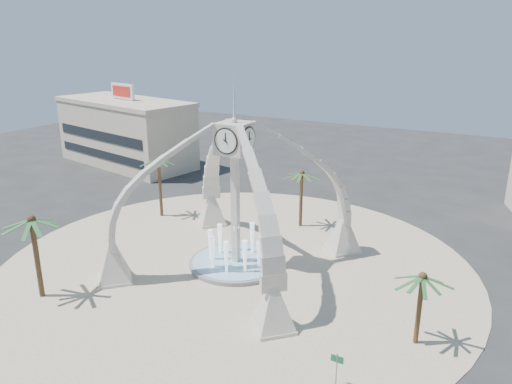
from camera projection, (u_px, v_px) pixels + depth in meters
The scene contains 10 objects.
ground at pixel (236, 265), 42.68m from camera, with size 140.00×140.00×0.00m, color #282828.
plaza at pixel (236, 265), 42.67m from camera, with size 40.00×40.00×0.06m, color beige.
clock_tower at pixel (235, 193), 40.69m from camera, with size 17.94×17.94×16.30m.
fountain at pixel (236, 262), 42.59m from camera, with size 8.00×8.00×3.62m.
building_nw at pixel (126, 132), 74.11m from camera, with size 23.75×13.73×11.90m.
palm_east at pixel (423, 277), 30.55m from camera, with size 4.06×4.06×5.41m.
palm_west at pixel (158, 160), 52.14m from camera, with size 4.46×4.46×7.00m.
palm_north at pixel (302, 174), 49.46m from camera, with size 3.98×3.98×6.37m.
palm_south at pixel (31, 221), 35.77m from camera, with size 5.24×5.24×7.01m.
street_sign at pixel (337, 363), 27.67m from camera, with size 0.78×0.07×2.13m.
Camera 1 is at (19.93, -33.21, 19.07)m, focal length 35.00 mm.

